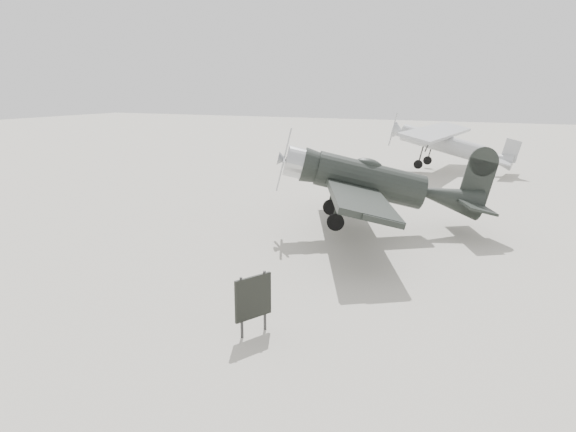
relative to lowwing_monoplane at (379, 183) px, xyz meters
name	(u,v)px	position (x,y,z in m)	size (l,w,h in m)	color
ground	(311,285)	(-0.01, -6.67, -1.99)	(160.00, 160.00, 0.00)	#AEAB9A
lowwing_monoplane	(379,183)	(0.00, 0.00, 0.00)	(8.91, 11.32, 3.77)	black
highwing_monoplane	(447,140)	(-0.58, 17.66, 0.12)	(8.42, 11.86, 3.37)	#A8AAAE
sign_board	(253,298)	(0.07, -10.32, -1.11)	(0.47, 0.97, 1.48)	#333333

